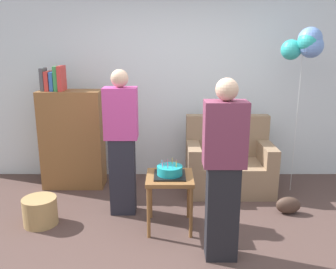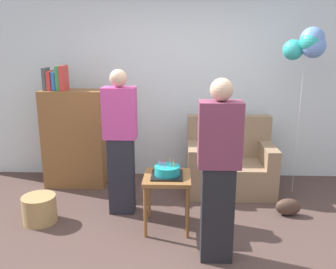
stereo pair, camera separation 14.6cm
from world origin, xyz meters
name	(u,v)px [view 1 (the left image)]	position (x,y,z in m)	size (l,w,h in m)	color
ground_plane	(179,250)	(0.00, 0.00, 0.00)	(8.00, 8.00, 0.00)	#4C3833
wall_back	(175,83)	(0.00, 2.05, 1.35)	(6.00, 0.10, 2.70)	silver
couch	(227,164)	(0.68, 1.46, 0.34)	(1.10, 0.70, 0.96)	#8C7054
bookshelf	(70,137)	(-1.39, 1.58, 0.68)	(0.80, 0.36, 1.61)	brown
side_table	(168,184)	(-0.10, 0.44, 0.49)	(0.48, 0.48, 0.58)	brown
birthday_cake	(168,171)	(-0.10, 0.44, 0.63)	(0.32, 0.32, 0.17)	black
person_blowing_candles	(120,143)	(-0.63, 0.79, 0.83)	(0.36, 0.22, 1.63)	#23232D
person_holding_cake	(222,171)	(0.36, -0.10, 0.83)	(0.36, 0.22, 1.63)	black
wicker_basket	(38,211)	(-1.49, 0.50, 0.15)	(0.36, 0.36, 0.30)	#A88451
handbag	(287,205)	(1.26, 0.75, 0.10)	(0.28, 0.14, 0.20)	#473328
balloon_bunch	(304,44)	(1.51, 1.34, 1.88)	(0.46, 0.36, 2.08)	silver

